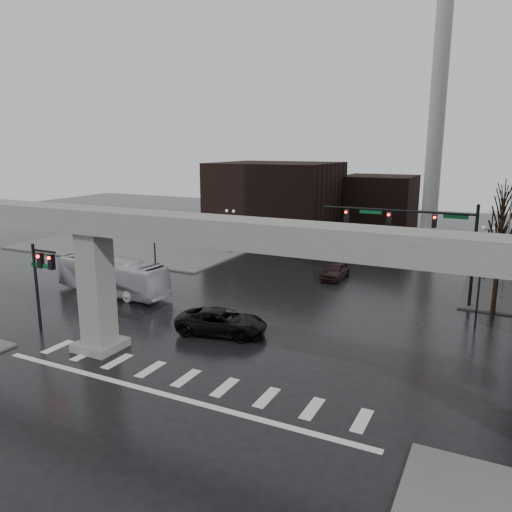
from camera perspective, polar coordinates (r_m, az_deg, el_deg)
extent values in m
plane|color=black|center=(28.66, -6.83, -12.88)|extent=(160.00, 160.00, 0.00)
cube|color=#63615F|center=(71.36, -8.56, 2.53)|extent=(28.00, 36.00, 0.15)
cube|color=gray|center=(26.26, -7.28, 3.10)|extent=(48.00, 2.20, 1.40)
cube|color=gray|center=(31.56, -17.74, -3.91)|extent=(1.60, 1.60, 7.30)
cube|color=gray|center=(32.65, -17.34, -9.65)|extent=(2.60, 2.60, 0.50)
cube|color=black|center=(69.98, 2.31, 6.54)|extent=(16.00, 14.00, 10.00)
cube|color=black|center=(75.80, 13.81, 5.89)|extent=(10.00, 10.00, 8.00)
cylinder|color=silver|center=(68.12, 19.91, 14.09)|extent=(2.00, 2.00, 30.00)
cylinder|color=gray|center=(69.06, 19.03, 2.10)|extent=(3.60, 3.60, 1.20)
cylinder|color=black|center=(41.21, 23.60, -0.10)|extent=(0.24, 0.24, 8.00)
cylinder|color=black|center=(41.36, 15.66, 5.03)|extent=(12.00, 0.18, 0.18)
cube|color=black|center=(41.01, 19.73, 3.78)|extent=(0.35, 0.30, 1.00)
cube|color=black|center=(41.54, 14.93, 4.20)|extent=(0.35, 0.30, 1.00)
cube|color=black|center=(42.37, 10.29, 4.57)|extent=(0.35, 0.30, 1.00)
sphere|color=#FF0C05|center=(40.79, 19.73, 4.16)|extent=(0.20, 0.20, 0.20)
cube|color=#0B4F26|center=(40.80, 21.87, 4.22)|extent=(1.80, 0.05, 0.35)
cube|color=#0B4F26|center=(41.80, 12.95, 4.97)|extent=(1.80, 0.05, 0.35)
cylinder|color=black|center=(36.21, -23.76, -3.38)|extent=(0.20, 0.20, 6.00)
cylinder|color=black|center=(34.88, -23.07, 0.51)|extent=(2.00, 0.14, 0.14)
cube|color=black|center=(35.31, -23.41, -0.47)|extent=(0.35, 0.30, 1.00)
cube|color=black|center=(34.56, -22.33, -0.64)|extent=(0.35, 0.30, 1.00)
cube|color=#0B4F26|center=(35.46, -23.47, -1.00)|extent=(1.60, 0.05, 0.30)
cylinder|color=silver|center=(44.00, 26.92, 2.98)|extent=(0.12, 0.12, 12.00)
cylinder|color=black|center=(36.89, 24.04, -4.09)|extent=(0.14, 0.14, 4.80)
cube|color=black|center=(36.34, 24.37, -0.53)|extent=(0.90, 0.06, 0.06)
sphere|color=silver|center=(36.31, 23.69, -0.16)|extent=(0.32, 0.32, 0.32)
sphere|color=silver|center=(36.29, 25.11, -0.29)|extent=(0.32, 0.32, 0.32)
cylinder|color=black|center=(50.52, 24.83, 0.09)|extent=(0.14, 0.14, 4.80)
cube|color=black|center=(50.12, 25.08, 2.71)|extent=(0.90, 0.06, 0.06)
sphere|color=silver|center=(50.10, 24.58, 2.99)|extent=(0.32, 0.32, 0.32)
sphere|color=silver|center=(50.08, 25.61, 2.89)|extent=(0.32, 0.32, 0.32)
cylinder|color=black|center=(64.31, 25.28, 2.49)|extent=(0.14, 0.14, 4.80)
cube|color=black|center=(63.99, 25.48, 4.56)|extent=(0.90, 0.06, 0.06)
sphere|color=silver|center=(63.98, 25.09, 4.77)|extent=(0.32, 0.32, 0.32)
sphere|color=silver|center=(63.97, 25.90, 4.70)|extent=(0.32, 0.32, 0.32)
cylinder|color=black|center=(46.25, -11.47, -0.05)|extent=(0.14, 0.14, 4.80)
cube|color=black|center=(45.80, -11.59, 2.82)|extent=(0.90, 0.06, 0.06)
sphere|color=silver|center=(46.05, -12.05, 3.11)|extent=(0.32, 0.32, 0.32)
sphere|color=silver|center=(45.50, -11.15, 3.03)|extent=(0.32, 0.32, 0.32)
cylinder|color=black|center=(57.71, -2.95, 2.65)|extent=(0.14, 0.14, 4.80)
cube|color=black|center=(57.35, -2.98, 4.97)|extent=(0.90, 0.06, 0.06)
sphere|color=silver|center=(57.55, -3.37, 5.19)|extent=(0.32, 0.32, 0.32)
sphere|color=silver|center=(57.11, -2.59, 5.14)|extent=(0.32, 0.32, 0.32)
cylinder|color=black|center=(70.10, 2.67, 4.41)|extent=(0.14, 0.14, 4.80)
cube|color=black|center=(69.80, 2.69, 6.32)|extent=(0.90, 0.06, 0.06)
sphere|color=silver|center=(69.96, 2.35, 6.50)|extent=(0.32, 0.32, 0.32)
sphere|color=silver|center=(69.60, 3.03, 6.46)|extent=(0.32, 0.32, 0.32)
cylinder|color=black|center=(40.78, 25.71, -2.92)|extent=(0.34, 0.34, 4.55)
cylinder|color=black|center=(40.03, 26.21, 2.25)|extent=(0.12, 1.52, 2.98)
cylinder|color=black|center=(40.32, 26.89, 1.91)|extent=(0.83, 1.14, 2.51)
cylinder|color=black|center=(48.57, 25.91, -0.56)|extent=(0.34, 0.34, 4.66)
cylinder|color=black|center=(47.94, 26.35, 3.90)|extent=(0.12, 1.55, 3.05)
cylinder|color=black|center=(48.22, 26.91, 3.60)|extent=(0.85, 1.16, 2.57)
cylinder|color=black|center=(56.42, 26.06, 1.14)|extent=(0.34, 0.34, 4.76)
cylinder|color=black|center=(55.87, 26.44, 5.08)|extent=(0.12, 1.59, 3.11)
cylinder|color=black|center=(56.14, 26.93, 4.81)|extent=(0.86, 1.18, 2.62)
cylinder|color=black|center=(64.30, 26.17, 2.43)|extent=(0.34, 0.34, 4.87)
cylinder|color=black|center=(63.81, 26.52, 5.96)|extent=(0.12, 1.62, 3.18)
cylinder|color=black|center=(64.09, 26.94, 5.72)|extent=(0.88, 1.20, 2.68)
cylinder|color=black|center=(72.21, 26.26, 3.43)|extent=(0.34, 0.34, 4.97)
cylinder|color=black|center=(71.77, 26.57, 6.65)|extent=(0.12, 1.65, 3.25)
cylinder|color=black|center=(72.04, 26.95, 6.43)|extent=(0.89, 1.23, 2.74)
imported|color=black|center=(33.38, -3.94, -7.52)|extent=(6.44, 3.90, 1.67)
imported|color=silver|center=(43.68, -16.09, -2.20)|extent=(11.19, 3.67, 3.06)
imported|color=black|center=(47.43, 9.05, -1.64)|extent=(1.87, 4.63, 1.58)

